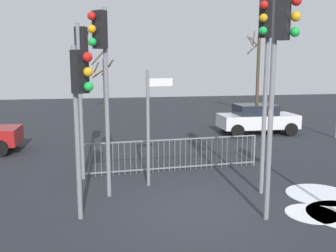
% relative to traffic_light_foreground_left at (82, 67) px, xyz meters
% --- Properties ---
extents(ground_plane, '(60.00, 60.00, 0.00)m').
position_rel_traffic_light_foreground_left_xyz_m(ground_plane, '(2.75, -3.07, -3.38)').
color(ground_plane, '#26282D').
extents(traffic_light_foreground_left, '(0.42, 0.52, 4.61)m').
position_rel_traffic_light_foreground_left_xyz_m(traffic_light_foreground_left, '(0.00, 0.00, 0.00)').
color(traffic_light_foreground_left, slate).
rests_on(traffic_light_foreground_left, ground).
extents(traffic_light_rear_right, '(0.47, 0.47, 4.94)m').
position_rel_traffic_light_foreground_left_xyz_m(traffic_light_rear_right, '(4.14, -4.05, 0.24)').
color(traffic_light_rear_right, slate).
rests_on(traffic_light_rear_right, ground).
extents(traffic_light_rear_left, '(0.46, 0.47, 3.84)m').
position_rel_traffic_light_foreground_left_xyz_m(traffic_light_rear_left, '(0.05, -3.22, -0.56)').
color(traffic_light_rear_left, slate).
rests_on(traffic_light_rear_left, ground).
extents(traffic_light_mid_left, '(0.46, 0.47, 5.10)m').
position_rel_traffic_light_foreground_left_xyz_m(traffic_light_mid_left, '(4.59, -2.45, 0.35)').
color(traffic_light_mid_left, slate).
rests_on(traffic_light_mid_left, ground).
extents(traffic_light_mid_right, '(0.47, 0.46, 4.82)m').
position_rel_traffic_light_foreground_left_xyz_m(traffic_light_mid_right, '(0.53, -1.86, 0.15)').
color(traffic_light_mid_right, slate).
rests_on(traffic_light_mid_right, ground).
extents(direction_sign_post, '(0.78, 0.21, 3.30)m').
position_rel_traffic_light_foreground_left_xyz_m(direction_sign_post, '(1.84, -1.11, -1.53)').
color(direction_sign_post, slate).
rests_on(direction_sign_post, ground).
extents(pedestrian_guard_railing, '(5.87, 0.37, 1.07)m').
position_rel_traffic_light_foreground_left_xyz_m(pedestrian_guard_railing, '(2.74, 0.15, -2.82)').
color(pedestrian_guard_railing, slate).
rests_on(pedestrian_guard_railing, ground).
extents(car_white_mid, '(3.85, 2.02, 1.47)m').
position_rel_traffic_light_foreground_left_xyz_m(car_white_mid, '(8.23, 5.75, -2.61)').
color(car_white_mid, silver).
rests_on(car_white_mid, ground).
extents(bare_tree_left, '(1.37, 1.34, 5.58)m').
position_rel_traffic_light_foreground_left_xyz_m(bare_tree_left, '(11.03, 12.00, -0.49)').
color(bare_tree_left, '#473828').
rests_on(bare_tree_left, ground).
extents(bare_tree_right, '(1.63, 1.47, 4.58)m').
position_rel_traffic_light_foreground_left_xyz_m(bare_tree_right, '(1.10, 16.02, -1.25)').
color(bare_tree_right, '#473828').
rests_on(bare_tree_right, ground).
extents(snow_patch_kerb, '(1.21, 1.21, 0.01)m').
position_rel_traffic_light_foreground_left_xyz_m(snow_patch_kerb, '(5.22, -3.89, -3.37)').
color(snow_patch_kerb, white).
rests_on(snow_patch_kerb, ground).
extents(snow_patch_island, '(1.75, 1.75, 0.01)m').
position_rel_traffic_light_foreground_left_xyz_m(snow_patch_island, '(6.17, -2.77, -3.37)').
color(snow_patch_island, white).
rests_on(snow_patch_island, ground).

